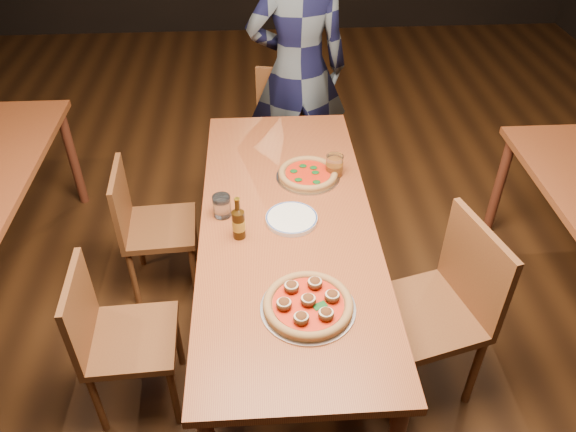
{
  "coord_description": "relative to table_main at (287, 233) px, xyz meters",
  "views": [
    {
      "loc": [
        -0.12,
        -2.01,
        2.38
      ],
      "look_at": [
        0.0,
        -0.05,
        0.82
      ],
      "focal_mm": 35.0,
      "sensor_mm": 36.0,
      "label": 1
    }
  ],
  "objects": [
    {
      "name": "ground",
      "position": [
        0.0,
        0.0,
        -0.68
      ],
      "size": [
        9.0,
        9.0,
        0.0
      ],
      "primitive_type": "plane",
      "color": "black"
    },
    {
      "name": "amber_glass",
      "position": [
        0.26,
        0.37,
        0.13
      ],
      "size": [
        0.09,
        0.09,
        0.11
      ],
      "primitive_type": "cylinder",
      "color": "#A45412",
      "rests_on": "table_main"
    },
    {
      "name": "beer_bottle",
      "position": [
        -0.22,
        -0.1,
        0.15
      ],
      "size": [
        0.06,
        0.06,
        0.21
      ],
      "rotation": [
        0.0,
        0.0,
        0.16
      ],
      "color": "black",
      "rests_on": "table_main"
    },
    {
      "name": "chair_main_e",
      "position": [
        0.59,
        -0.36,
        -0.2
      ],
      "size": [
        0.55,
        0.55,
        0.96
      ],
      "primitive_type": null,
      "rotation": [
        0.0,
        0.0,
        -1.31
      ],
      "color": "brown",
      "rests_on": "ground"
    },
    {
      "name": "pizza_margherita",
      "position": [
        0.13,
        0.35,
        0.09
      ],
      "size": [
        0.32,
        0.32,
        0.04
      ],
      "rotation": [
        0.0,
        0.0,
        -0.17
      ],
      "color": "#B7B7BF",
      "rests_on": "table_main"
    },
    {
      "name": "water_glass",
      "position": [
        -0.3,
        0.06,
        0.12
      ],
      "size": [
        0.08,
        0.08,
        0.11
      ],
      "primitive_type": "cylinder",
      "color": "white",
      "rests_on": "table_main"
    },
    {
      "name": "plate_stack",
      "position": [
        0.02,
        0.0,
        0.08
      ],
      "size": [
        0.24,
        0.24,
        0.02
      ],
      "primitive_type": "cylinder",
      "color": "white",
      "rests_on": "table_main"
    },
    {
      "name": "chair_end",
      "position": [
        0.06,
        1.2,
        -0.22
      ],
      "size": [
        0.5,
        0.5,
        0.92
      ],
      "primitive_type": null,
      "rotation": [
        0.0,
        0.0,
        -0.18
      ],
      "color": "brown",
      "rests_on": "ground"
    },
    {
      "name": "chair_main_sw",
      "position": [
        -0.68,
        0.41,
        -0.27
      ],
      "size": [
        0.41,
        0.41,
        0.82
      ],
      "primitive_type": null,
      "rotation": [
        0.0,
        0.0,
        1.63
      ],
      "color": "brown",
      "rests_on": "ground"
    },
    {
      "name": "chair_main_nw",
      "position": [
        -0.71,
        -0.37,
        -0.26
      ],
      "size": [
        0.41,
        0.41,
        0.84
      ],
      "primitive_type": null,
      "rotation": [
        0.0,
        0.0,
        1.62
      ],
      "color": "brown",
      "rests_on": "ground"
    },
    {
      "name": "pizza_meatball",
      "position": [
        0.05,
        -0.54,
        0.1
      ],
      "size": [
        0.37,
        0.37,
        0.07
      ],
      "rotation": [
        0.0,
        0.0,
        -0.11
      ],
      "color": "#B7B7BF",
      "rests_on": "table_main"
    },
    {
      "name": "table_main",
      "position": [
        0.0,
        0.0,
        0.0
      ],
      "size": [
        0.8,
        2.0,
        0.75
      ],
      "color": "maroon",
      "rests_on": "ground"
    },
    {
      "name": "diner",
      "position": [
        0.15,
        1.33,
        0.21
      ],
      "size": [
        0.68,
        0.48,
        1.78
      ],
      "primitive_type": "imported",
      "rotation": [
        0.0,
        0.0,
        3.23
      ],
      "color": "black",
      "rests_on": "ground"
    }
  ]
}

